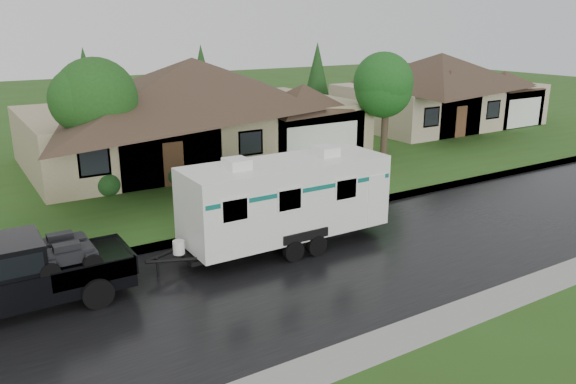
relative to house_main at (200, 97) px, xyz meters
The scene contains 11 objects.
ground 14.48m from the house_main, 99.41° to the right, with size 140.00×140.00×0.00m, color #2C4C18.
road 16.40m from the house_main, 98.24° to the right, with size 140.00×8.00×0.01m, color black.
curb 12.32m from the house_main, 101.19° to the right, with size 140.00×0.50×0.15m, color gray.
lawn 4.36m from the house_main, 153.11° to the left, with size 140.00×26.00×0.15m, color #2C4C18.
house_main is the anchor object (origin of this frame).
house_neighbor 19.98m from the house_main, ahead, with size 15.12×9.72×6.45m.
tree_left_green 8.31m from the house_main, 147.00° to the right, with size 3.75×3.75×6.21m.
tree_right_green 10.49m from the house_main, 31.85° to the right, with size 3.46×3.46×5.72m.
shrub_row 5.42m from the house_main, 93.69° to the right, with size 13.60×1.00×1.00m.
pickup_truck 18.25m from the house_main, 130.19° to the right, with size 6.18×2.35×2.06m.
travel_trailer 14.22m from the house_main, 101.68° to the right, with size 7.62×2.68×3.42m.
Camera 1 is at (-10.26, -15.65, 7.58)m, focal length 35.00 mm.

